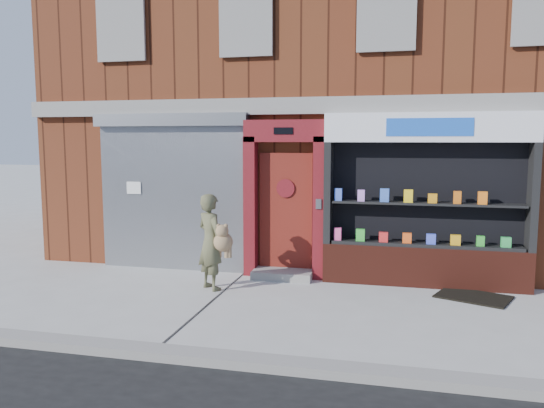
% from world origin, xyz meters
% --- Properties ---
extents(ground, '(80.00, 80.00, 0.00)m').
position_xyz_m(ground, '(0.00, 0.00, 0.00)').
color(ground, '#9E9E99').
rests_on(ground, ground).
extents(curb, '(60.00, 0.30, 0.12)m').
position_xyz_m(curb, '(0.00, -2.15, 0.06)').
color(curb, gray).
rests_on(curb, ground).
extents(building, '(12.00, 8.16, 8.00)m').
position_xyz_m(building, '(-0.00, 5.99, 4.00)').
color(building, '#582614').
rests_on(building, ground).
extents(shutter_bay, '(3.10, 0.30, 3.04)m').
position_xyz_m(shutter_bay, '(-3.00, 1.93, 1.72)').
color(shutter_bay, gray).
rests_on(shutter_bay, ground).
extents(red_door_bay, '(1.52, 0.58, 2.90)m').
position_xyz_m(red_door_bay, '(-0.75, 1.86, 1.46)').
color(red_door_bay, '#5A0F15').
rests_on(red_door_bay, ground).
extents(pharmacy_bay, '(3.50, 0.41, 3.00)m').
position_xyz_m(pharmacy_bay, '(1.75, 1.81, 1.37)').
color(pharmacy_bay, '#521D13').
rests_on(pharmacy_bay, ground).
extents(woman, '(0.77, 0.67, 1.64)m').
position_xyz_m(woman, '(-1.77, 0.73, 0.83)').
color(woman, brown).
rests_on(woman, ground).
extents(doormat, '(1.30, 1.13, 0.03)m').
position_xyz_m(doormat, '(2.51, 1.23, 0.01)').
color(doormat, black).
rests_on(doormat, ground).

